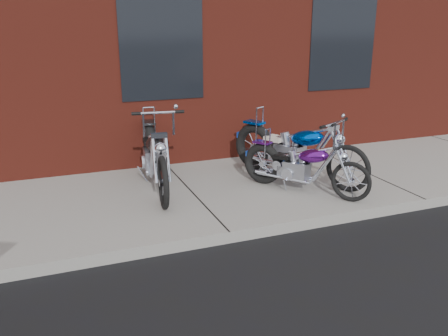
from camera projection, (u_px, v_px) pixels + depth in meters
name	position (u px, v px, depth m)	size (l,w,h in m)	color
ground	(230.00, 243.00, 5.71)	(120.00, 120.00, 0.00)	black
sidewalk	(192.00, 197.00, 7.03)	(22.00, 3.00, 0.15)	gray
chopper_purple	(301.00, 168.00, 6.94)	(1.23, 1.69, 1.12)	black
chopper_blue	(295.00, 152.00, 7.48)	(1.25, 2.23, 1.07)	black
chopper_third	(155.00, 157.00, 7.15)	(0.65, 2.50, 1.27)	black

